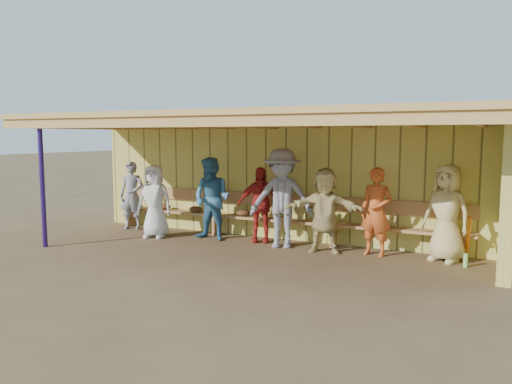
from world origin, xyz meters
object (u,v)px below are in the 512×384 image
player_a (132,195)px  player_f (325,210)px  player_c (212,199)px  player_g (376,212)px  player_b (155,201)px  player_e (282,198)px  player_h (447,213)px  player_d (260,205)px  bench (273,214)px

player_a → player_f: player_f is taller
player_c → player_g: player_c is taller
player_b → player_e: 2.74m
player_h → player_g: bearing=-152.6°
player_c → player_d: player_c is taller
player_g → bench: 2.22m
player_a → player_g: (5.48, -0.05, 0.02)m
player_a → player_f: bearing=-20.6°
player_b → player_f: player_f is taller
player_f → bench: player_f is taller
bench → player_g: bearing=-10.7°
player_c → player_f: player_c is taller
player_d → player_f: (1.43, -0.27, 0.02)m
player_b → player_e: size_ratio=0.81×
player_c → player_f: (2.38, -0.03, -0.07)m
player_b → bench: size_ratio=0.20×
player_e → player_h: 2.89m
player_a → player_h: bearing=-17.4°
player_d → player_h: bearing=-21.7°
player_c → player_e: (1.53, 0.00, 0.10)m
player_a → player_b: player_a is taller
player_a → player_e: bearing=-20.8°
player_c → bench: 1.27m
player_e → player_f: size_ratio=1.21×
player_c → player_e: 1.54m
player_d → player_c: bearing=172.8°
player_a → player_f: 4.60m
player_d → player_a: bearing=159.2°
player_e → player_g: player_e is taller
player_g → bench: player_g is taller
player_b → player_d: bearing=1.7°
player_d → bench: player_d is taller
player_g → player_h: player_h is taller
player_f → player_g: bearing=-3.5°
player_d → player_g: size_ratio=0.96×
player_f → player_e: bearing=163.6°
player_d → player_f: bearing=-32.6°
player_b → player_d: player_b is taller
player_b → bench: bearing=7.8°
player_h → player_b: bearing=-152.0°
player_e → player_b: bearing=171.4°
player_f → player_g: player_g is taller
player_b → player_c: size_ratio=0.91×
player_d → bench: (0.14, 0.31, -0.22)m
player_f → player_h: bearing=-6.7°
player_c → player_g: bearing=5.2°
player_e → player_d: bearing=141.8°
player_b → player_g: bearing=-7.1°
player_a → bench: size_ratio=0.20×
player_a → player_d: size_ratio=1.02×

